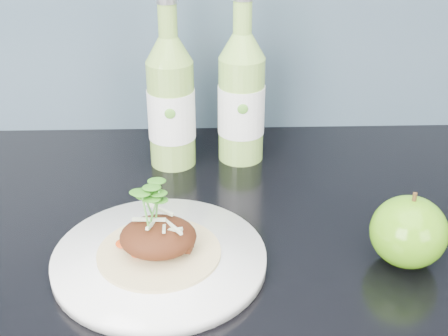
{
  "coord_description": "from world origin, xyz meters",
  "views": [
    {
      "loc": [
        -0.04,
        0.97,
        1.36
      ],
      "look_at": [
        -0.01,
        1.64,
        1.0
      ],
      "focal_mm": 50.0,
      "sensor_mm": 36.0,
      "label": 1
    }
  ],
  "objects_px": {
    "cider_bottle_right": "(241,98)",
    "cider_bottle_left": "(171,103)",
    "green_apple": "(409,232)",
    "dinner_plate": "(160,259)"
  },
  "relations": [
    {
      "from": "green_apple",
      "to": "cider_bottle_left",
      "type": "height_order",
      "value": "cider_bottle_left"
    },
    {
      "from": "cider_bottle_right",
      "to": "green_apple",
      "type": "bearing_deg",
      "value": -54.48
    },
    {
      "from": "cider_bottle_left",
      "to": "green_apple",
      "type": "bearing_deg",
      "value": -53.57
    },
    {
      "from": "cider_bottle_left",
      "to": "cider_bottle_right",
      "type": "height_order",
      "value": "same"
    },
    {
      "from": "cider_bottle_left",
      "to": "cider_bottle_right",
      "type": "xyz_separation_m",
      "value": [
        0.11,
        0.01,
        0.0
      ]
    },
    {
      "from": "green_apple",
      "to": "cider_bottle_right",
      "type": "relative_size",
      "value": 0.37
    },
    {
      "from": "cider_bottle_right",
      "to": "cider_bottle_left",
      "type": "bearing_deg",
      "value": -169.87
    },
    {
      "from": "dinner_plate",
      "to": "green_apple",
      "type": "relative_size",
      "value": 3.48
    },
    {
      "from": "green_apple",
      "to": "cider_bottle_left",
      "type": "relative_size",
      "value": 0.37
    },
    {
      "from": "cider_bottle_left",
      "to": "dinner_plate",
      "type": "bearing_deg",
      "value": -102.03
    }
  ]
}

